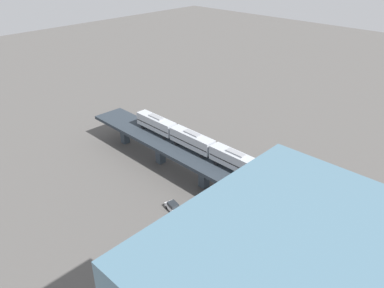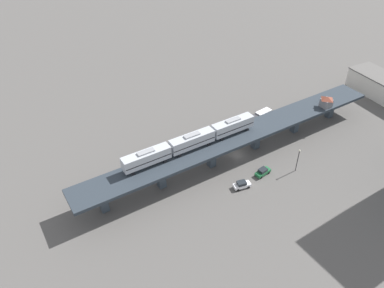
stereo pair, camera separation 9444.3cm
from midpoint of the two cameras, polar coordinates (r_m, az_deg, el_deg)
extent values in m
plane|color=#514F4C|center=(80.77, 37.65, -24.50)|extent=(400.00, 400.00, 0.00)
cube|color=#283039|center=(76.30, 39.17, -21.33)|extent=(10.61, 92.18, 0.80)
cube|color=#333D47|center=(84.52, 12.36, -12.19)|extent=(1.84, 1.84, 6.12)
cube|color=#333D47|center=(80.11, 21.62, -16.61)|extent=(1.84, 1.84, 6.12)
cube|color=#333D47|center=(78.36, 32.08, -20.89)|extent=(1.84, 1.84, 6.12)
cube|color=#333D47|center=(79.46, 43.20, -24.53)|extent=(1.84, 1.84, 6.12)
cube|color=#333D47|center=(83.29, 54.19, -27.17)|extent=(1.84, 1.84, 6.12)
cube|color=#ADB2BA|center=(77.65, 21.04, -11.78)|extent=(3.09, 12.06, 3.10)
cube|color=black|center=(77.83, 21.00, -11.95)|extent=(3.12, 11.82, 0.24)
cube|color=gray|center=(76.60, 21.26, -10.78)|extent=(1.50, 4.23, 0.36)
cylinder|color=black|center=(80.97, 18.47, -11.32)|extent=(0.24, 0.85, 0.84)
cylinder|color=black|center=(79.25, 17.64, -12.17)|extent=(0.24, 0.85, 0.84)
cylinder|color=black|center=(78.92, 23.93, -13.73)|extent=(0.24, 0.85, 0.84)
cylinder|color=black|center=(77.15, 23.21, -14.66)|extent=(0.24, 0.85, 0.84)
cube|color=#ADB2BA|center=(75.47, 29.83, -15.43)|extent=(3.09, 12.06, 3.10)
cube|color=black|center=(75.66, 29.78, -15.60)|extent=(3.12, 11.82, 0.24)
cube|color=gray|center=(74.39, 30.16, -14.45)|extent=(1.50, 4.23, 0.36)
cylinder|color=black|center=(78.21, 26.79, -14.92)|extent=(0.24, 0.85, 0.84)
cylinder|color=black|center=(76.43, 26.14, -15.90)|extent=(0.24, 0.85, 0.84)
cylinder|color=black|center=(77.47, 32.73, -17.24)|extent=(0.24, 0.85, 0.84)
cylinder|color=black|center=(75.66, 32.24, -18.30)|extent=(0.24, 0.85, 0.84)
cube|color=#ADB2BA|center=(75.36, 39.22, -18.83)|extent=(3.09, 12.06, 3.10)
cube|color=black|center=(75.55, 39.14, -18.99)|extent=(3.12, 11.82, 0.24)
cube|color=gray|center=(74.28, 39.64, -17.88)|extent=(1.50, 4.23, 0.36)
cylinder|color=black|center=(77.43, 35.78, -18.35)|extent=(0.24, 0.85, 0.84)
cylinder|color=black|center=(75.62, 35.38, -19.44)|extent=(0.24, 0.85, 0.84)
cylinder|color=black|center=(78.04, 41.96, -20.40)|extent=(0.24, 0.85, 0.84)
cylinder|color=black|center=(76.25, 41.75, -21.54)|extent=(0.24, 0.85, 0.84)
cube|color=slate|center=(81.99, 62.30, -27.07)|extent=(2.87, 2.87, 2.50)
cube|color=#1E6638|center=(73.64, 36.91, -29.69)|extent=(2.27, 4.57, 0.80)
cube|color=#1E2328|center=(73.01, 36.98, -29.31)|extent=(1.87, 2.37, 0.76)
cylinder|color=black|center=(74.22, 35.65, -29.09)|extent=(0.31, 0.68, 0.66)
cylinder|color=black|center=(73.17, 35.52, -30.14)|extent=(0.31, 0.68, 0.66)
cylinder|color=black|center=(74.75, 38.07, -29.59)|extent=(0.31, 0.68, 0.66)
cylinder|color=black|center=(73.70, 38.00, -30.64)|extent=(0.31, 0.68, 0.66)
cube|color=silver|center=(72.63, 30.35, -28.13)|extent=(2.77, 4.70, 0.80)
cube|color=#1E2328|center=(72.05, 30.40, -27.70)|extent=(2.10, 2.52, 0.76)
cylinder|color=black|center=(73.67, 29.57, -27.31)|extent=(0.39, 0.70, 0.66)
cylinder|color=black|center=(72.63, 28.82, -28.13)|extent=(0.39, 0.70, 0.66)
cylinder|color=black|center=(73.30, 31.70, -28.47)|extent=(0.39, 0.70, 0.66)
cylinder|color=black|center=(72.25, 30.98, -29.32)|extent=(0.39, 0.70, 0.66)
cube|color=#333338|center=(88.72, 48.43, -22.27)|extent=(2.35, 2.16, 2.30)
cube|color=silver|center=(89.77, 50.80, -22.63)|extent=(2.69, 5.36, 2.70)
cylinder|color=black|center=(90.15, 48.09, -22.35)|extent=(0.43, 1.02, 1.00)
cylinder|color=black|center=(88.74, 48.21, -23.23)|extent=(0.43, 1.02, 1.00)
cylinder|color=black|center=(91.88, 51.35, -22.94)|extent=(0.43, 1.02, 1.00)
cylinder|color=black|center=(90.44, 51.54, -23.85)|extent=(0.43, 1.02, 1.00)
cylinder|color=black|center=(70.90, 44.40, -32.58)|extent=(0.20, 0.20, 6.50)
sphere|color=beige|center=(68.30, 45.53, -30.95)|extent=(0.44, 0.44, 0.44)
camera|label=1|loc=(47.22, 121.17, -26.40)|focal=35.00mm
camera|label=2|loc=(47.22, -58.83, 26.40)|focal=35.00mm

